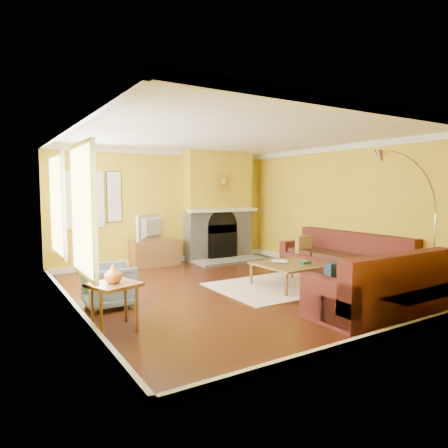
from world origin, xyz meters
TOP-DOWN VIEW (x-y plane):
  - floor at (0.00, 0.00)m, footprint 5.50×6.00m
  - ceiling at (0.00, 0.00)m, footprint 5.50×6.00m
  - wall_back at (0.00, 3.01)m, footprint 5.50×0.02m
  - wall_front at (0.00, -3.01)m, footprint 5.50×0.02m
  - wall_left at (-2.76, 0.00)m, footprint 0.02×6.00m
  - wall_right at (2.76, 0.00)m, footprint 0.02×6.00m
  - baseboard at (0.00, 0.00)m, footprint 5.50×6.00m
  - crown_molding at (0.00, 0.00)m, footprint 5.50×6.00m
  - window_left_near at (-2.72, 1.30)m, footprint 0.06×1.22m
  - window_left_far at (-2.72, -0.60)m, footprint 0.06×1.22m
  - window_back at (-1.90, 2.96)m, footprint 0.82×0.06m
  - wall_art at (-1.25, 2.97)m, footprint 0.34×0.04m
  - fireplace at (1.35, 2.80)m, footprint 1.80×0.40m
  - mantel at (1.35, 2.56)m, footprint 1.92×0.22m
  - hearth at (1.35, 2.25)m, footprint 1.80×0.70m
  - sunburst at (1.35, 2.57)m, footprint 0.70×0.04m
  - rug at (0.82, -0.30)m, footprint 2.40×1.80m
  - sectional_sofa at (1.33, -0.86)m, footprint 2.85×3.69m
  - coffee_table at (0.93, -0.41)m, footprint 1.14×1.14m
  - media_console at (-0.40, 2.76)m, footprint 1.11×0.50m
  - tv at (-0.40, 2.76)m, footprint 0.91×0.68m
  - subwoofer at (-0.04, 2.72)m, footprint 0.31×0.31m
  - armchair at (-2.21, 0.05)m, footprint 0.74×0.72m
  - side_table at (-2.44, -0.96)m, footprint 0.69×0.69m
  - vase at (-2.44, -0.96)m, footprint 0.26×0.26m
  - book at (0.76, -0.30)m, footprint 0.35×0.37m
  - arc_lamp at (1.65, -2.30)m, footprint 1.45×0.36m

SIDE VIEW (x-z plane):
  - floor at x=0.00m, z-range -0.02..0.00m
  - rug at x=0.82m, z-range 0.00..0.02m
  - hearth at x=1.35m, z-range 0.00..0.06m
  - baseboard at x=0.00m, z-range 0.00..0.12m
  - subwoofer at x=-0.04m, z-range 0.00..0.31m
  - coffee_table at x=0.93m, z-range 0.00..0.43m
  - side_table at x=-2.44m, z-range 0.00..0.60m
  - media_console at x=-0.40m, z-range 0.00..0.61m
  - armchair at x=-2.21m, z-range 0.00..0.65m
  - book at x=0.76m, z-range 0.43..0.46m
  - sectional_sofa at x=1.33m, z-range 0.00..0.90m
  - vase at x=-2.44m, z-range 0.60..0.84m
  - tv at x=-0.40m, z-range 0.61..1.19m
  - arc_lamp at x=1.65m, z-range 0.00..2.30m
  - mantel at x=1.35m, z-range 1.21..1.29m
  - wall_back at x=0.00m, z-range 0.00..2.70m
  - wall_front at x=0.00m, z-range 0.00..2.70m
  - wall_left at x=-2.76m, z-range 0.00..2.70m
  - wall_right at x=2.76m, z-range 0.00..2.70m
  - fireplace at x=1.35m, z-range 0.00..2.70m
  - window_left_near at x=-2.72m, z-range 0.64..2.36m
  - window_left_far at x=-2.72m, z-range 0.64..2.36m
  - window_back at x=-1.90m, z-range 0.94..2.16m
  - wall_art at x=-1.25m, z-range 1.03..2.17m
  - sunburst at x=1.35m, z-range 1.60..2.30m
  - crown_molding at x=0.00m, z-range 2.58..2.70m
  - ceiling at x=0.00m, z-range 2.70..2.72m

